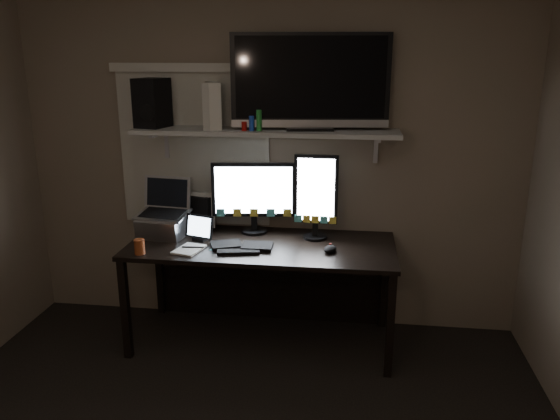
% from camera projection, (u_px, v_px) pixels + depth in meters
% --- Properties ---
extents(back_wall, '(3.60, 0.00, 3.60)m').
position_uv_depth(back_wall, '(269.00, 158.00, 3.91)').
color(back_wall, '#706350').
rests_on(back_wall, floor).
extents(window_blinds, '(1.10, 0.02, 1.10)m').
position_uv_depth(window_blinds, '(194.00, 150.00, 3.95)').
color(window_blinds, beige).
rests_on(window_blinds, back_wall).
extents(desk, '(1.80, 0.75, 0.73)m').
position_uv_depth(desk, '(265.00, 262.00, 3.87)').
color(desk, black).
rests_on(desk, floor).
extents(wall_shelf, '(1.80, 0.35, 0.03)m').
position_uv_depth(wall_shelf, '(265.00, 132.00, 3.69)').
color(wall_shelf, '#B2B2AD').
rests_on(wall_shelf, back_wall).
extents(monitor_landscape, '(0.60, 0.14, 0.52)m').
position_uv_depth(monitor_landscape, '(254.00, 197.00, 3.87)').
color(monitor_landscape, black).
rests_on(monitor_landscape, desk).
extents(monitor_portrait, '(0.30, 0.07, 0.60)m').
position_uv_depth(monitor_portrait, '(316.00, 197.00, 3.74)').
color(monitor_portrait, black).
rests_on(monitor_portrait, desk).
extents(keyboard, '(0.44, 0.24, 0.03)m').
position_uv_depth(keyboard, '(242.00, 246.00, 3.63)').
color(keyboard, black).
rests_on(keyboard, desk).
extents(mouse, '(0.11, 0.13, 0.04)m').
position_uv_depth(mouse, '(330.00, 249.00, 3.55)').
color(mouse, black).
rests_on(mouse, desk).
extents(notepad, '(0.20, 0.24, 0.01)m').
position_uv_depth(notepad, '(189.00, 249.00, 3.58)').
color(notepad, silver).
rests_on(notepad, desk).
extents(tablet, '(0.23, 0.15, 0.19)m').
position_uv_depth(tablet, '(200.00, 228.00, 3.75)').
color(tablet, black).
rests_on(tablet, desk).
extents(file_sorter, '(0.23, 0.15, 0.27)m').
position_uv_depth(file_sorter, '(199.00, 211.00, 3.98)').
color(file_sorter, black).
rests_on(file_sorter, desk).
extents(laptop, '(0.39, 0.33, 0.40)m').
position_uv_depth(laptop, '(162.00, 209.00, 3.81)').
color(laptop, '#B0B0B4').
rests_on(laptop, desk).
extents(cup, '(0.08, 0.08, 0.10)m').
position_uv_depth(cup, '(140.00, 247.00, 3.50)').
color(cup, '#903B1A').
rests_on(cup, desk).
extents(sticky_notes, '(0.27, 0.20, 0.00)m').
position_uv_depth(sticky_notes, '(233.00, 246.00, 3.65)').
color(sticky_notes, yellow).
rests_on(sticky_notes, desk).
extents(tv, '(1.06, 0.32, 0.63)m').
position_uv_depth(tv, '(310.00, 82.00, 3.58)').
color(tv, black).
rests_on(tv, wall_shelf).
extents(game_console, '(0.16, 0.27, 0.31)m').
position_uv_depth(game_console, '(213.00, 105.00, 3.71)').
color(game_console, beige).
rests_on(game_console, wall_shelf).
extents(speaker, '(0.23, 0.26, 0.33)m').
position_uv_depth(speaker, '(152.00, 103.00, 3.75)').
color(speaker, black).
rests_on(speaker, wall_shelf).
extents(bottles, '(0.22, 0.07, 0.14)m').
position_uv_depth(bottles, '(252.00, 121.00, 3.59)').
color(bottles, '#A50F0C').
rests_on(bottles, wall_shelf).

